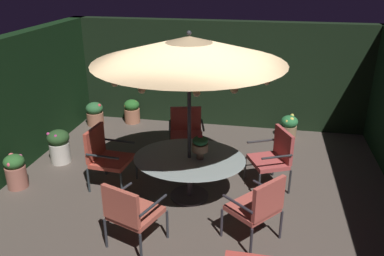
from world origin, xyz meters
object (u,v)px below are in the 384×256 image
patio_chair_southeast (105,154)px  potted_plant_back_center (132,111)px  centerpiece_planter (200,145)px  potted_plant_left_near (289,126)px  patio_umbrella (189,50)px  patio_chair_south (131,211)px  potted_plant_back_right (95,113)px  patio_dining_table (189,164)px  potted_plant_right_near (15,170)px  patio_chair_east (186,130)px  potted_plant_front_corner (59,145)px  patio_chair_northeast (274,155)px  patio_chair_north (259,205)px

patio_chair_southeast → potted_plant_back_center: patio_chair_southeast is taller
centerpiece_planter → potted_plant_left_near: (1.49, 2.75, -0.68)m
patio_umbrella → potted_plant_left_near: patio_umbrella is taller
patio_chair_south → potted_plant_left_near: (2.16, 4.10, -0.30)m
potted_plant_back_center → potted_plant_back_right: 0.86m
patio_dining_table → patio_chair_southeast: size_ratio=1.71×
potted_plant_right_near → patio_chair_east: bearing=32.9°
patio_umbrella → potted_plant_back_center: patio_umbrella is taller
patio_umbrella → potted_plant_front_corner: (-2.65, 0.72, -2.05)m
patio_chair_south → potted_plant_back_center: 4.57m
patio_chair_northeast → potted_plant_front_corner: bearing=178.3°
patio_dining_table → potted_plant_back_right: bearing=136.5°
patio_umbrella → potted_plant_left_near: size_ratio=5.57×
patio_chair_northeast → potted_plant_back_center: (-3.30, 2.34, -0.29)m
patio_dining_table → patio_chair_southeast: (-1.45, 0.11, -0.01)m
patio_dining_table → potted_plant_left_near: 3.22m
patio_dining_table → potted_plant_back_center: patio_dining_table is taller
patio_chair_north → patio_chair_east: patio_chair_north is taller
potted_plant_front_corner → potted_plant_back_center: bearing=73.3°
patio_chair_east → patio_chair_southeast: 1.71m
patio_umbrella → patio_chair_southeast: bearing=175.7°
patio_umbrella → potted_plant_front_corner: bearing=164.8°
patio_chair_north → patio_chair_south: (-1.61, -0.43, -0.01)m
patio_chair_southeast → potted_plant_back_right: bearing=117.8°
patio_chair_south → potted_plant_front_corner: 3.00m
patio_chair_northeast → potted_plant_left_near: 2.19m
patio_chair_southeast → potted_plant_back_right: 2.88m
potted_plant_back_center → potted_plant_left_near: bearing=-3.3°
patio_dining_table → potted_plant_back_center: size_ratio=3.15×
centerpiece_planter → potted_plant_back_right: centerpiece_planter is taller
patio_chair_east → potted_plant_front_corner: patio_chair_east is taller
potted_plant_front_corner → centerpiece_planter: bearing=-14.5°
patio_dining_table → patio_chair_southeast: bearing=175.7°
patio_chair_northeast → potted_plant_front_corner: patio_chair_northeast is taller
patio_chair_north → patio_chair_southeast: bearing=158.1°
potted_plant_right_near → potted_plant_left_near: 5.48m
patio_dining_table → patio_chair_north: patio_chair_north is taller
patio_chair_south → patio_umbrella: bearing=69.7°
potted_plant_back_right → potted_plant_back_center: bearing=20.8°
patio_chair_east → potted_plant_right_near: (-2.58, -1.67, -0.26)m
patio_umbrella → patio_chair_south: 2.34m
patio_chair_northeast → patio_chair_south: 2.68m
patio_dining_table → patio_chair_northeast: size_ratio=1.75×
patio_chair_northeast → patio_chair_east: size_ratio=1.03×
potted_plant_back_right → patio_chair_north: bearing=-42.4°
patio_chair_southeast → patio_dining_table: bearing=-4.3°
patio_chair_southeast → potted_plant_front_corner: 1.37m
patio_dining_table → patio_chair_east: patio_chair_east is taller
potted_plant_back_right → potted_plant_front_corner: bearing=-85.8°
potted_plant_back_right → patio_chair_southeast: bearing=-62.2°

